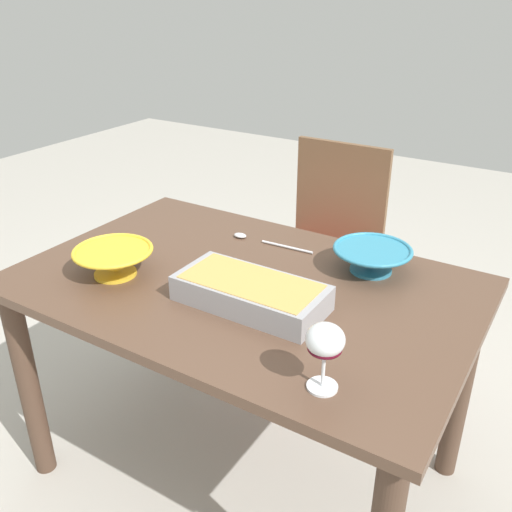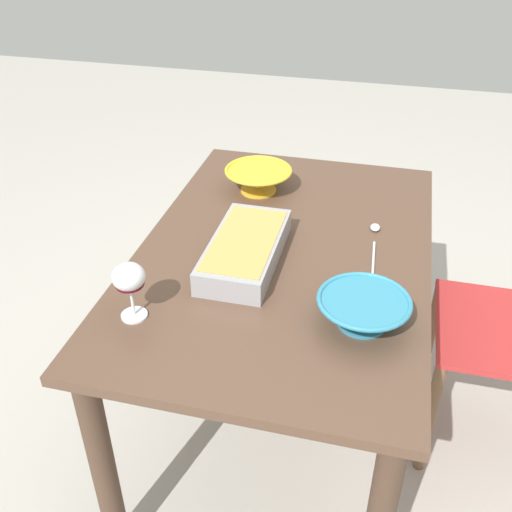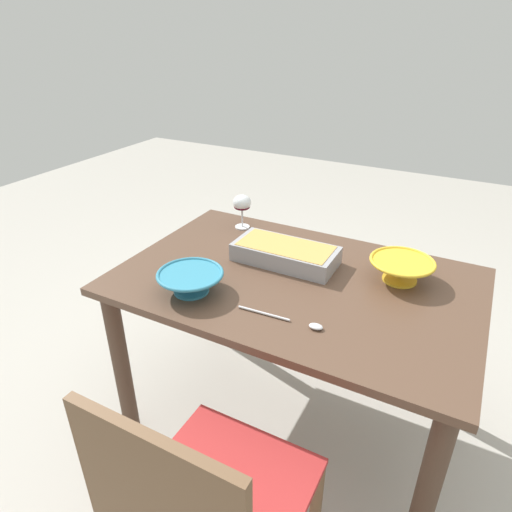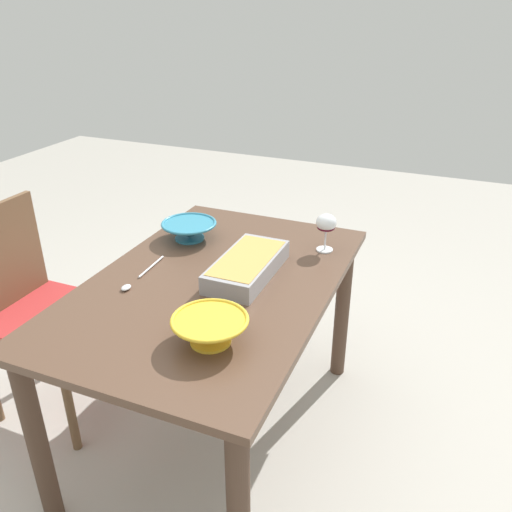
{
  "view_description": "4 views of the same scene",
  "coord_description": "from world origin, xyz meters",
  "views": [
    {
      "loc": [
        -0.77,
        1.17,
        1.49
      ],
      "look_at": [
        -0.04,
        0.0,
        0.82
      ],
      "focal_mm": 39.15,
      "sensor_mm": 36.0,
      "label": 1
    },
    {
      "loc": [
        -1.44,
        -0.27,
        1.68
      ],
      "look_at": [
        -0.1,
        0.06,
        0.75
      ],
      "focal_mm": 41.53,
      "sensor_mm": 36.0,
      "label": 2
    },
    {
      "loc": [
        0.53,
        -1.3,
        1.56
      ],
      "look_at": [
        -0.18,
        0.02,
        0.77
      ],
      "focal_mm": 31.24,
      "sensor_mm": 36.0,
      "label": 3
    },
    {
      "loc": [
        1.46,
        0.78,
        1.64
      ],
      "look_at": [
        -0.17,
        0.1,
        0.77
      ],
      "focal_mm": 36.81,
      "sensor_mm": 36.0,
      "label": 4
    }
  ],
  "objects": [
    {
      "name": "dining_table",
      "position": [
        0.0,
        0.0,
        0.61
      ],
      "size": [
        1.29,
        0.84,
        0.73
      ],
      "color": "brown",
      "rests_on": "ground_plane"
    },
    {
      "name": "ground_plane",
      "position": [
        0.0,
        0.0,
        0.0
      ],
      "size": [
        8.0,
        8.0,
        0.0
      ],
      "primitive_type": "plane",
      "color": "#B2ADA3"
    },
    {
      "name": "chair",
      "position": [
        0.1,
        -0.79,
        0.51
      ],
      "size": [
        0.43,
        0.45,
        0.91
      ],
      "color": "#B22D2D",
      "rests_on": "ground_plane"
    },
    {
      "name": "serving_spoon",
      "position": [
        0.11,
        -0.25,
        0.73
      ],
      "size": [
        0.29,
        0.03,
        0.01
      ],
      "color": "silver",
      "rests_on": "dining_table"
    },
    {
      "name": "wine_glass",
      "position": [
        -0.4,
        0.3,
        0.84
      ],
      "size": [
        0.08,
        0.08,
        0.16
      ],
      "color": "white",
      "rests_on": "dining_table"
    },
    {
      "name": "mixing_bowl",
      "position": [
        0.34,
        0.16,
        0.77
      ],
      "size": [
        0.23,
        0.23,
        0.08
      ],
      "color": "yellow",
      "rests_on": "dining_table"
    },
    {
      "name": "small_bowl",
      "position": [
        -0.29,
        -0.25,
        0.77
      ],
      "size": [
        0.23,
        0.23,
        0.08
      ],
      "color": "teal",
      "rests_on": "dining_table"
    },
    {
      "name": "casserole_dish",
      "position": [
        -0.09,
        0.1,
        0.77
      ],
      "size": [
        0.4,
        0.19,
        0.07
      ],
      "color": "#99999E",
      "rests_on": "dining_table"
    }
  ]
}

